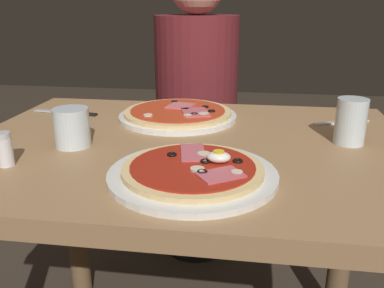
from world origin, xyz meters
TOP-DOWN VIEW (x-y plane):
  - dining_table at (0.00, 0.00)m, footprint 1.02×0.76m
  - pizza_foreground at (0.04, -0.20)m, footprint 0.31×0.31m
  - pizza_across_left at (-0.06, 0.19)m, footprint 0.32×0.32m
  - water_glass_near at (-0.25, -0.06)m, footprint 0.08×0.08m
  - water_glass_far at (0.36, 0.04)m, footprint 0.07×0.07m
  - fork at (0.36, 0.20)m, footprint 0.15×0.08m
  - knife at (-0.37, 0.19)m, footprint 0.20×0.04m
  - salt_shaker at (-0.33, -0.19)m, footprint 0.03×0.03m
  - diner_person at (-0.08, 0.70)m, footprint 0.32×0.32m

SIDE VIEW (x-z plane):
  - diner_person at x=-0.08m, z-range -0.03..1.15m
  - dining_table at x=0.00m, z-range 0.23..0.96m
  - fork at x=0.36m, z-range 0.73..0.73m
  - knife at x=-0.37m, z-range 0.73..0.73m
  - pizza_foreground at x=0.04m, z-range 0.71..0.76m
  - pizza_across_left at x=-0.06m, z-range 0.72..0.75m
  - salt_shaker at x=-0.33m, z-range 0.73..0.79m
  - water_glass_near at x=-0.25m, z-range 0.72..0.80m
  - water_glass_far at x=0.36m, z-range 0.72..0.82m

